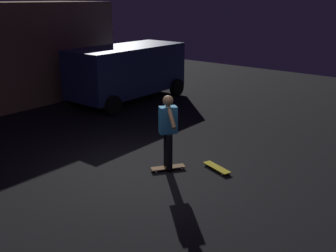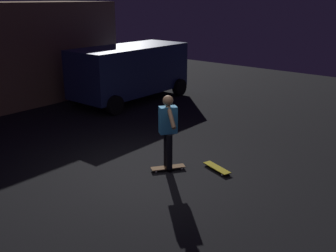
% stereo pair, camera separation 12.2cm
% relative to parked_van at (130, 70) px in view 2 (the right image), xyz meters
% --- Properties ---
extents(ground_plane, '(28.00, 28.00, 0.00)m').
position_rel_parked_van_xyz_m(ground_plane, '(-4.43, -5.00, -1.16)').
color(ground_plane, black).
extents(parked_van, '(4.63, 2.24, 2.03)m').
position_rel_parked_van_xyz_m(parked_van, '(0.00, 0.00, 0.00)').
color(parked_van, navy).
rests_on(parked_van, ground_plane).
extents(skateboard_ridden, '(0.76, 0.61, 0.07)m').
position_rel_parked_van_xyz_m(skateboard_ridden, '(-3.98, -5.17, -1.11)').
color(skateboard_ridden, olive).
rests_on(skateboard_ridden, ground_plane).
extents(skateboard_spare, '(0.44, 0.80, 0.07)m').
position_rel_parked_van_xyz_m(skateboard_spare, '(-3.28, -6.03, -1.11)').
color(skateboard_spare, gold).
rests_on(skateboard_spare, ground_plane).
extents(skater, '(0.63, 0.86, 1.67)m').
position_rel_parked_van_xyz_m(skater, '(-3.98, -5.17, -0.12)').
color(skater, black).
rests_on(skater, skateboard_ridden).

